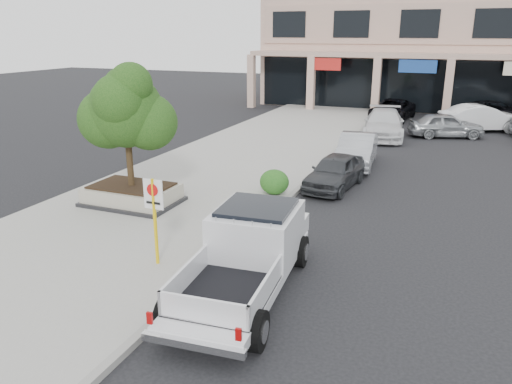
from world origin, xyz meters
TOP-DOWN VIEW (x-y plane):
  - ground at (0.00, 0.00)m, footprint 120.00×120.00m
  - sidewalk at (-5.50, 6.00)m, footprint 8.00×52.00m
  - curb at (-1.55, 6.00)m, footprint 0.20×52.00m
  - planter at (-6.43, 2.83)m, footprint 3.20×2.20m
  - planter_tree at (-6.30, 2.99)m, footprint 2.90×2.55m
  - no_parking_sign at (-2.96, -0.95)m, footprint 0.55×0.09m
  - hedge at (-2.16, 5.70)m, footprint 1.10×0.99m
  - pickup_truck at (-0.35, -1.32)m, footprint 2.67×6.09m
  - curb_car_a at (-0.38, 7.79)m, footprint 2.00×4.07m
  - curb_car_b at (-0.27, 11.55)m, footprint 1.92×4.58m
  - curb_car_c at (-0.11, 18.66)m, footprint 2.95×5.75m
  - curb_car_d at (-0.47, 25.03)m, footprint 2.93×5.40m
  - lot_car_a at (3.27, 20.07)m, footprint 4.53×2.94m
  - lot_car_b at (5.23, 22.89)m, footprint 5.25×3.63m
  - lot_car_d at (6.23, 27.43)m, footprint 5.26×3.15m

SIDE VIEW (x-z plane):
  - ground at x=0.00m, z-range 0.00..0.00m
  - sidewalk at x=-5.50m, z-range 0.00..0.15m
  - curb at x=-1.55m, z-range 0.00..0.15m
  - planter at x=-6.43m, z-range 0.14..0.82m
  - hedge at x=-2.16m, z-range 0.15..1.08m
  - curb_car_a at x=-0.38m, z-range 0.00..1.33m
  - lot_car_d at x=6.23m, z-range 0.00..1.37m
  - lot_car_a at x=3.27m, z-range 0.00..1.43m
  - curb_car_d at x=-0.47m, z-range 0.00..1.44m
  - curb_car_b at x=-0.27m, z-range 0.00..1.47m
  - curb_car_c at x=-0.11m, z-range 0.00..1.60m
  - lot_car_b at x=5.23m, z-range 0.00..1.64m
  - pickup_truck at x=-0.35m, z-range 0.00..1.87m
  - no_parking_sign at x=-2.96m, z-range 0.48..2.78m
  - planter_tree at x=-6.30m, z-range 1.41..5.41m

